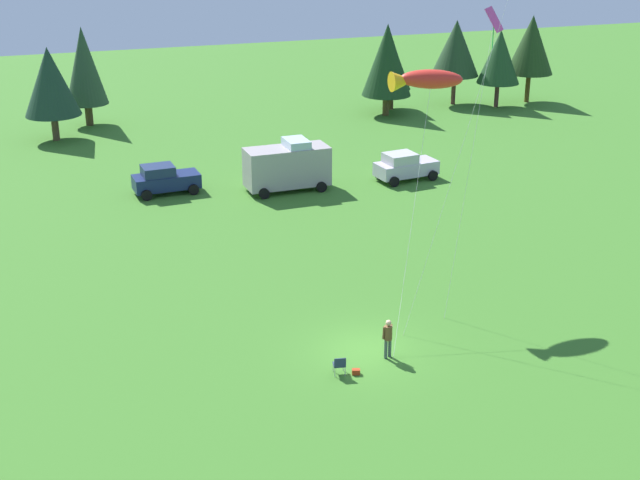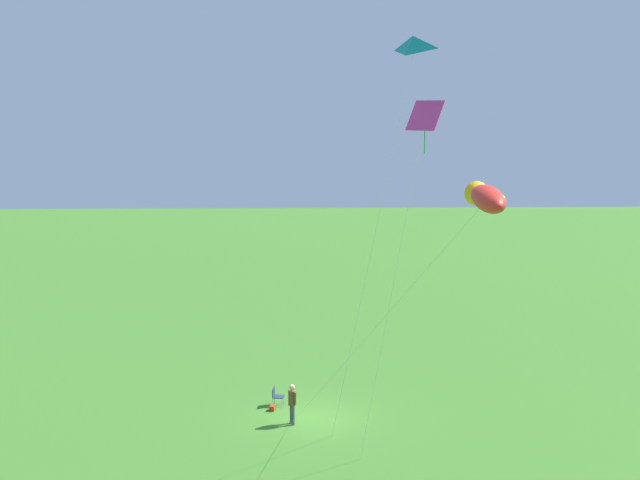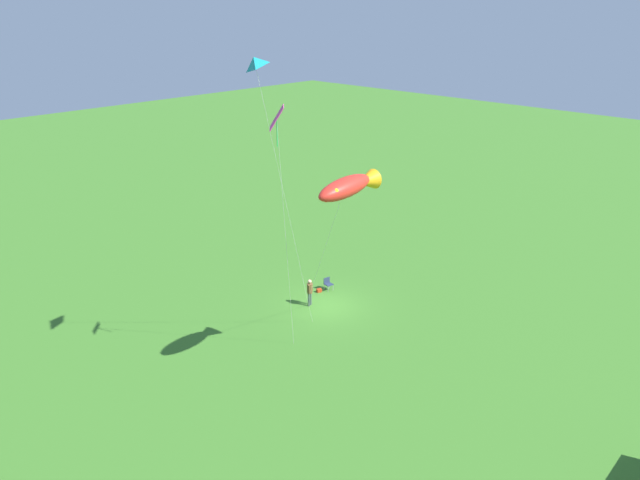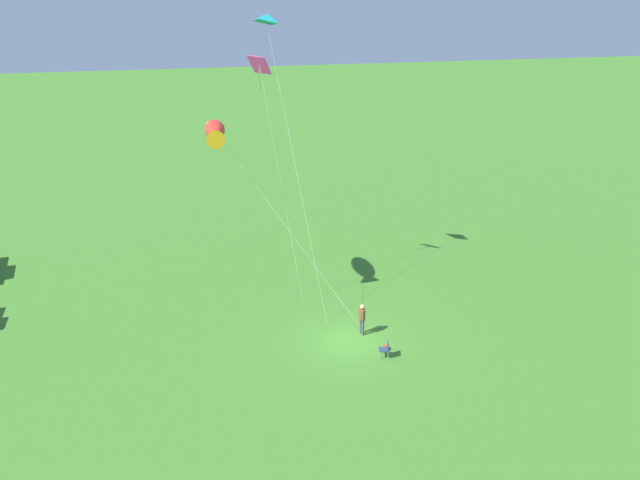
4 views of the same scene
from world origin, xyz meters
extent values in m
plane|color=#3A7225|center=(0.00, 0.00, 0.00)|extent=(160.00, 160.00, 0.00)
cylinder|color=#42514B|center=(0.56, -0.87, 0.42)|extent=(0.14, 0.14, 0.85)
cylinder|color=#42514B|center=(0.77, -0.80, 0.42)|extent=(0.14, 0.14, 0.85)
cylinder|color=brown|center=(0.66, -0.83, 1.16)|extent=(0.43, 0.43, 0.62)
sphere|color=tan|center=(0.66, -0.83, 1.62)|extent=(0.24, 0.24, 0.24)
cylinder|color=brown|center=(0.45, -0.84, 1.19)|extent=(0.14, 0.12, 0.55)
cylinder|color=brown|center=(0.83, -0.71, 1.19)|extent=(0.15, 0.13, 0.56)
cube|color=#26324D|center=(-1.72, -1.45, 0.42)|extent=(0.55, 0.55, 0.04)
cube|color=#26324D|center=(-1.75, -1.67, 0.62)|extent=(0.48, 0.12, 0.40)
cylinder|color=#A5A8AD|center=(-1.89, -1.21, 0.21)|extent=(0.03, 0.03, 0.42)
cylinder|color=#A5A8AD|center=(-1.48, -1.28, 0.21)|extent=(0.03, 0.03, 0.42)
cylinder|color=#A5A8AD|center=(-1.96, -1.62, 0.21)|extent=(0.03, 0.03, 0.42)
cylinder|color=#A5A8AD|center=(-1.55, -1.69, 0.21)|extent=(0.03, 0.03, 0.42)
cube|color=#AD3415|center=(-1.08, -1.71, 0.11)|extent=(0.37, 0.30, 0.22)
ellipsoid|color=red|center=(5.48, 6.20, 10.09)|extent=(3.30, 1.08, 1.14)
cone|color=#F9AB15|center=(4.03, 6.20, 10.09)|extent=(1.13, 0.94, 0.94)
sphere|color=yellow|center=(6.37, 6.49, 10.20)|extent=(0.23, 0.23, 0.23)
cylinder|color=silver|center=(3.17, 2.61, 5.05)|extent=(4.63, 7.18, 10.10)
cylinder|color=#4C3823|center=(0.87, -0.97, 0.00)|extent=(0.04, 0.04, 0.01)
pyramid|color=teal|center=(7.81, 3.09, 15.37)|extent=(1.58, 1.56, 0.73)
cylinder|color=silver|center=(4.92, 1.97, 7.58)|extent=(5.68, 2.38, 15.16)
cylinder|color=#4C3823|center=(2.08, 0.79, 0.00)|extent=(0.04, 0.04, 0.01)
cube|color=#DD3990|center=(7.10, 3.64, 13.06)|extent=(1.25, 1.28, 1.00)
cylinder|color=green|center=(7.10, 3.64, 12.37)|extent=(0.04, 0.04, 1.16)
cylinder|color=silver|center=(5.83, 2.70, 6.53)|extent=(2.56, 1.89, 13.06)
cylinder|color=#4C3823|center=(4.55, 1.76, 0.00)|extent=(0.04, 0.04, 0.01)
camera|label=1|loc=(-12.45, -31.17, 18.35)|focal=50.00mm
camera|label=2|loc=(36.88, -0.82, 13.39)|focal=50.00mm
camera|label=3|loc=(25.25, 23.71, 17.91)|focal=35.00mm
camera|label=4|loc=(-32.95, 6.63, 20.12)|focal=42.00mm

